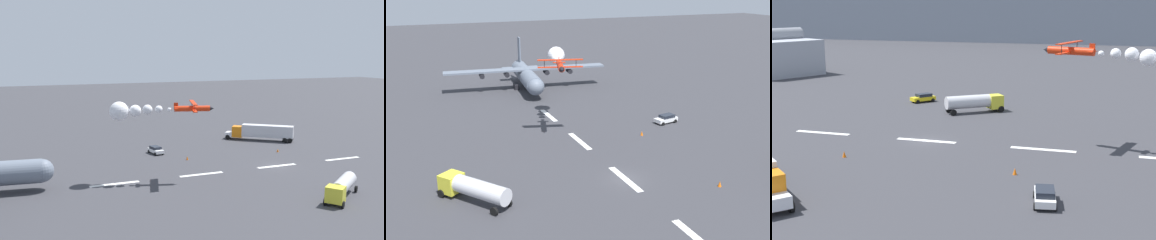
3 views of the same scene
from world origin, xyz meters
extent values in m
plane|color=#38383D|center=(0.00, 0.00, 0.00)|extent=(440.00, 440.00, 0.00)
cube|color=white|center=(-15.18, 0.00, 0.01)|extent=(8.00, 0.90, 0.01)
cube|color=white|center=(0.00, 0.00, 0.01)|extent=(8.00, 0.90, 0.01)
cube|color=white|center=(15.18, 0.00, 0.01)|extent=(8.00, 0.90, 0.01)
cube|color=gray|center=(0.00, 172.97, 10.52)|extent=(396.00, 16.00, 21.05)
cylinder|color=red|center=(17.84, 2.18, 11.88)|extent=(5.82, 2.53, 0.94)
cube|color=red|center=(17.65, 2.24, 11.73)|extent=(2.63, 6.93, 0.12)
cube|color=red|center=(17.65, 2.24, 12.86)|extent=(2.63, 6.93, 0.12)
cylinder|color=black|center=(16.96, -0.12, 12.30)|extent=(0.08, 0.08, 1.13)
cylinder|color=black|center=(18.34, 4.60, 12.30)|extent=(0.08, 0.08, 1.13)
cube|color=red|center=(20.34, 1.45, 12.33)|extent=(0.70, 0.29, 1.10)
cube|color=red|center=(20.34, 1.45, 11.93)|extent=(1.14, 2.09, 0.08)
cone|color=black|center=(14.72, 3.10, 11.88)|extent=(0.90, 0.96, 0.80)
sphere|color=white|center=(21.40, 1.18, 11.75)|extent=(0.70, 0.70, 0.70)
sphere|color=white|center=(23.04, 0.75, 11.83)|extent=(1.22, 1.22, 1.22)
sphere|color=white|center=(24.81, 0.36, 11.83)|extent=(1.59, 1.59, 1.59)
sphere|color=white|center=(26.57, -0.61, 11.60)|extent=(1.92, 1.92, 1.92)
cube|color=silver|center=(-3.64, -26.85, 1.10)|extent=(2.82, 2.95, 1.10)
cylinder|color=black|center=(-2.70, -26.00, 0.55)|extent=(1.08, 0.96, 1.10)
cube|color=yellow|center=(4.18, 21.27, 1.60)|extent=(3.19, 3.24, 2.20)
cylinder|color=silver|center=(0.35, 18.46, 1.85)|extent=(7.13, 6.02, 2.10)
cylinder|color=black|center=(3.95, 22.60, 0.50)|extent=(1.00, 0.85, 1.00)
cylinder|color=black|center=(-2.67, 17.73, 0.50)|extent=(1.00, 0.85, 1.00)
cylinder|color=black|center=(5.37, 20.66, 0.50)|extent=(1.00, 0.85, 1.00)
cylinder|color=black|center=(-1.24, 15.80, 0.50)|extent=(1.00, 0.85, 1.00)
cube|color=white|center=(17.88, -17.96, 0.65)|extent=(2.50, 4.49, 0.65)
cube|color=#1E232D|center=(17.91, -18.16, 1.25)|extent=(2.07, 2.79, 0.55)
cylinder|color=black|center=(16.74, -16.66, 0.32)|extent=(0.33, 0.67, 0.64)
cylinder|color=black|center=(17.25, -19.58, 0.32)|extent=(0.33, 0.67, 0.64)
cylinder|color=black|center=(18.51, -16.35, 0.32)|extent=(0.33, 0.67, 0.64)
cylinder|color=black|center=(19.02, -19.27, 0.32)|extent=(0.33, 0.67, 0.64)
cube|color=yellow|center=(-10.08, 25.56, 0.65)|extent=(4.20, 4.52, 0.65)
cube|color=#1E232D|center=(-9.95, 25.72, 1.25)|extent=(2.96, 3.08, 0.55)
cylinder|color=black|center=(-10.38, 23.81, 0.32)|extent=(0.58, 0.63, 0.64)
cylinder|color=black|center=(-8.40, 26.16, 0.32)|extent=(0.58, 0.63, 0.64)
cylinder|color=black|center=(-11.76, 24.96, 0.32)|extent=(0.58, 0.63, 0.64)
cylinder|color=black|center=(-9.78, 27.32, 0.32)|extent=(0.58, 0.63, 0.64)
cube|color=#9EA3AD|center=(-58.96, 50.73, 4.27)|extent=(25.26, 23.54, 8.54)
cylinder|color=gray|center=(-58.96, 50.73, 9.44)|extent=(9.99, 15.69, 3.60)
cone|color=orange|center=(-6.51, -9.82, 0.38)|extent=(0.44, 0.44, 0.75)
cone|color=orange|center=(13.74, -10.56, 0.38)|extent=(0.44, 0.44, 0.75)
camera|label=1|loc=(44.45, 68.63, 21.15)|focal=41.62mm
camera|label=2|loc=(-46.04, 25.92, 24.87)|focal=41.52mm
camera|label=3|loc=(23.65, -63.23, 17.70)|focal=50.13mm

